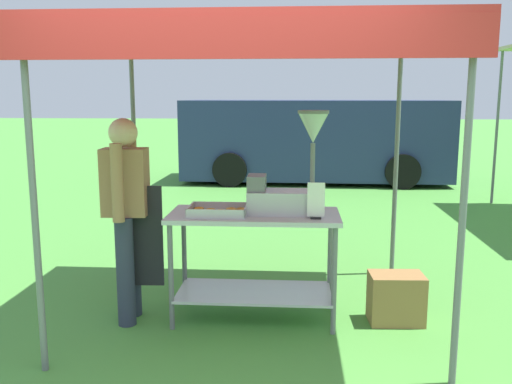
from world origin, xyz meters
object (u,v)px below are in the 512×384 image
(donut_fryer, at_px, (290,179))
(supply_crate, at_px, (396,298))
(menu_sign, at_px, (316,203))
(van_navy, at_px, (314,139))
(vendor, at_px, (127,209))
(donut_tray, at_px, (218,212))
(stall_canopy, at_px, (255,42))
(donut_cart, at_px, (254,244))

(donut_fryer, distance_m, supply_crate, 1.27)
(menu_sign, height_order, van_navy, van_navy)
(donut_fryer, relative_size, vendor, 0.50)
(vendor, relative_size, supply_crate, 3.72)
(van_navy, bearing_deg, donut_tray, -97.44)
(menu_sign, height_order, supply_crate, menu_sign)
(menu_sign, bearing_deg, van_navy, 88.23)
(supply_crate, bearing_deg, donut_tray, -176.70)
(stall_canopy, distance_m, donut_cart, 1.56)
(stall_canopy, xyz_separation_m, menu_sign, (0.47, -0.26, -1.19))
(donut_fryer, distance_m, vendor, 1.29)
(stall_canopy, xyz_separation_m, supply_crate, (1.12, -0.09, -1.98))
(donut_tray, relative_size, vendor, 0.28)
(stall_canopy, xyz_separation_m, donut_fryer, (0.28, -0.09, -1.04))
(donut_tray, relative_size, menu_sign, 1.64)
(donut_tray, xyz_separation_m, donut_fryer, (0.55, 0.09, 0.25))
(donut_fryer, bearing_deg, stall_canopy, 162.89)
(van_navy, bearing_deg, supply_crate, -86.82)
(menu_sign, relative_size, van_navy, 0.05)
(supply_crate, relative_size, van_navy, 0.08)
(menu_sign, bearing_deg, stall_canopy, 150.94)
(donut_fryer, bearing_deg, menu_sign, -42.06)
(supply_crate, bearing_deg, stall_canopy, 175.34)
(donut_cart, bearing_deg, stall_canopy, 90.00)
(donut_tray, relative_size, donut_fryer, 0.56)
(vendor, xyz_separation_m, supply_crate, (2.11, 0.10, -0.71))
(menu_sign, xyz_separation_m, supply_crate, (0.65, 0.17, -0.79))
(donut_fryer, relative_size, menu_sign, 2.92)
(stall_canopy, bearing_deg, van_navy, 84.49)
(donut_cart, xyz_separation_m, donut_tray, (-0.27, -0.07, 0.27))
(menu_sign, bearing_deg, vendor, 177.09)
(donut_tray, bearing_deg, menu_sign, -6.92)
(donut_cart, bearing_deg, van_navy, 84.57)
(menu_sign, distance_m, vendor, 1.46)
(stall_canopy, bearing_deg, donut_tray, -147.91)
(vendor, bearing_deg, supply_crate, 2.64)
(menu_sign, bearing_deg, donut_fryer, 137.94)
(donut_fryer, bearing_deg, supply_crate, -0.45)
(stall_canopy, xyz_separation_m, vendor, (-0.99, -0.19, -1.27))
(stall_canopy, height_order, donut_cart, stall_canopy)
(stall_canopy, distance_m, van_navy, 7.51)
(donut_cart, relative_size, supply_crate, 3.07)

